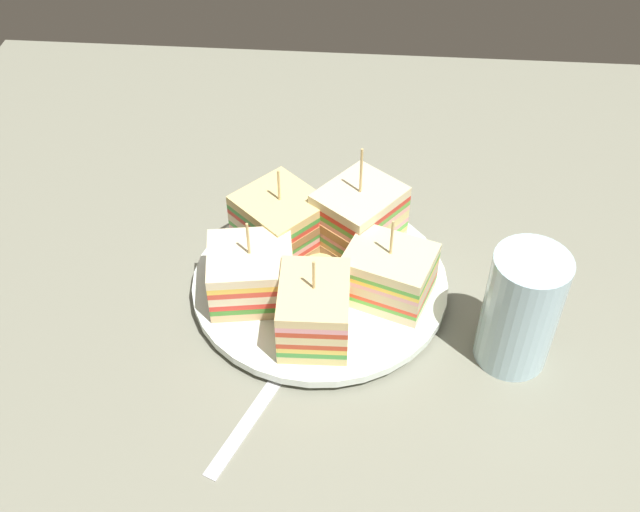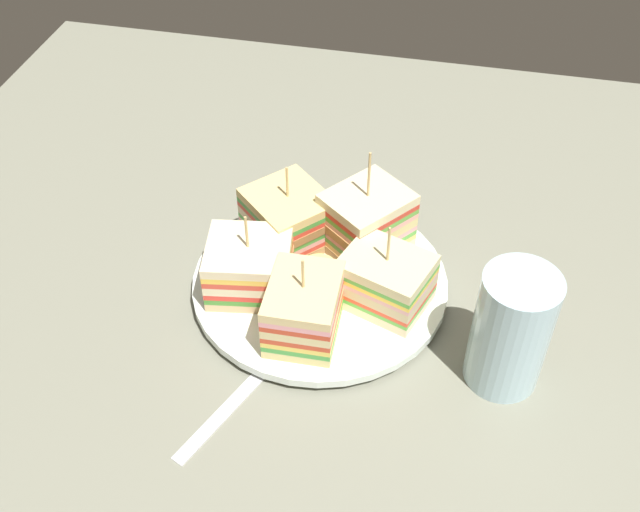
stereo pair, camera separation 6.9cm
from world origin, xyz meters
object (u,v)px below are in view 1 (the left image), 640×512
at_px(drinking_glass, 519,317).
at_px(sandwich_wedge_0, 388,274).
at_px(sandwich_wedge_3, 252,274).
at_px(spoon, 283,369).
at_px(sandwich_wedge_1, 359,217).
at_px(sandwich_wedge_2, 281,221).
at_px(chip_pile, 317,275).
at_px(sandwich_wedge_4, 318,310).
at_px(plate, 320,283).

bearing_deg(drinking_glass, sandwich_wedge_0, 65.71).
relative_size(sandwich_wedge_3, spoon, 0.58).
xyz_separation_m(sandwich_wedge_1, sandwich_wedge_2, (-0.01, 0.08, -0.00)).
bearing_deg(chip_pile, sandwich_wedge_2, 35.62).
height_order(sandwich_wedge_0, spoon, sandwich_wedge_0).
bearing_deg(sandwich_wedge_0, drinking_glass, 175.17).
relative_size(sandwich_wedge_0, sandwich_wedge_4, 1.07).
distance_m(sandwich_wedge_3, sandwich_wedge_4, 0.08).
bearing_deg(drinking_glass, sandwich_wedge_2, 62.25).
height_order(sandwich_wedge_1, sandwich_wedge_2, sandwich_wedge_1).
relative_size(sandwich_wedge_0, spoon, 0.61).
relative_size(sandwich_wedge_2, sandwich_wedge_4, 1.20).
xyz_separation_m(sandwich_wedge_2, drinking_glass, (-0.11, -0.22, 0.01)).
relative_size(sandwich_wedge_4, drinking_glass, 0.75).
xyz_separation_m(plate, spoon, (-0.10, 0.02, -0.01)).
xyz_separation_m(sandwich_wedge_1, drinking_glass, (-0.12, -0.14, 0.00)).
xyz_separation_m(sandwich_wedge_0, drinking_glass, (-0.05, -0.11, 0.01)).
height_order(sandwich_wedge_4, chip_pile, sandwich_wedge_4).
distance_m(plate, sandwich_wedge_4, 0.07).
relative_size(sandwich_wedge_3, chip_pile, 1.33).
height_order(sandwich_wedge_4, spoon, sandwich_wedge_4).
relative_size(sandwich_wedge_1, sandwich_wedge_4, 1.30).
bearing_deg(sandwich_wedge_4, spoon, 140.35).
distance_m(sandwich_wedge_4, chip_pile, 0.06).
bearing_deg(spoon, sandwich_wedge_4, -14.96).
distance_m(plate, sandwich_wedge_3, 0.07).
bearing_deg(sandwich_wedge_1, sandwich_wedge_2, -46.75).
distance_m(sandwich_wedge_1, sandwich_wedge_4, 0.12).
bearing_deg(plate, sandwich_wedge_3, 111.09).
bearing_deg(sandwich_wedge_1, chip_pile, 8.09).
xyz_separation_m(sandwich_wedge_0, sandwich_wedge_3, (-0.01, 0.12, -0.00)).
distance_m(sandwich_wedge_2, spoon, 0.15).
height_order(plate, spoon, plate).
relative_size(sandwich_wedge_0, drinking_glass, 0.80).
bearing_deg(sandwich_wedge_1, plate, 7.43).
bearing_deg(sandwich_wedge_4, drinking_glass, -91.64).
bearing_deg(sandwich_wedge_0, spoon, 63.83).
bearing_deg(spoon, sandwich_wedge_0, -22.68).
height_order(sandwich_wedge_3, sandwich_wedge_4, same).
xyz_separation_m(sandwich_wedge_4, drinking_glass, (0.00, -0.17, 0.01)).
xyz_separation_m(sandwich_wedge_0, sandwich_wedge_4, (-0.05, 0.06, 0.00)).
bearing_deg(sandwich_wedge_3, sandwich_wedge_4, -42.17).
distance_m(sandwich_wedge_2, sandwich_wedge_3, 0.07).
distance_m(sandwich_wedge_2, drinking_glass, 0.24).
bearing_deg(spoon, chip_pile, 9.93).
relative_size(sandwich_wedge_0, sandwich_wedge_3, 1.07).
height_order(sandwich_wedge_1, sandwich_wedge_3, sandwich_wedge_1).
height_order(plate, chip_pile, chip_pile).
bearing_deg(chip_pile, sandwich_wedge_0, -97.34).
bearing_deg(sandwich_wedge_2, chip_pile, -11.89).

